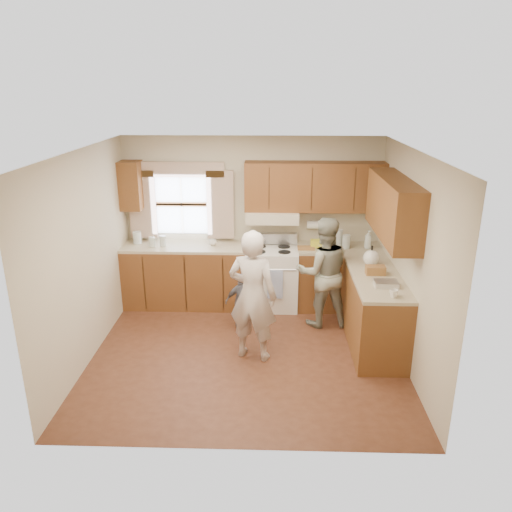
{
  "coord_description": "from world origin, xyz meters",
  "views": [
    {
      "loc": [
        0.29,
        -5.5,
        3.19
      ],
      "look_at": [
        0.1,
        0.4,
        1.15
      ],
      "focal_mm": 35.0,
      "sensor_mm": 36.0,
      "label": 1
    }
  ],
  "objects_px": {
    "woman_left": "(253,296)",
    "child": "(242,301)",
    "woman_right": "(323,272)",
    "stove": "(272,277)"
  },
  "relations": [
    {
      "from": "stove",
      "to": "woman_right",
      "type": "height_order",
      "value": "woman_right"
    },
    {
      "from": "woman_left",
      "to": "stove",
      "type": "bearing_deg",
      "value": -81.72
    },
    {
      "from": "child",
      "to": "stove",
      "type": "bearing_deg",
      "value": -125.65
    },
    {
      "from": "woman_left",
      "to": "woman_right",
      "type": "height_order",
      "value": "woman_left"
    },
    {
      "from": "stove",
      "to": "woman_left",
      "type": "bearing_deg",
      "value": -98.48
    },
    {
      "from": "woman_left",
      "to": "child",
      "type": "bearing_deg",
      "value": -60.7
    },
    {
      "from": "woman_left",
      "to": "child",
      "type": "distance_m",
      "value": 0.88
    },
    {
      "from": "stove",
      "to": "woman_right",
      "type": "bearing_deg",
      "value": -39.9
    },
    {
      "from": "stove",
      "to": "child",
      "type": "distance_m",
      "value": 0.85
    },
    {
      "from": "woman_left",
      "to": "woman_right",
      "type": "distance_m",
      "value": 1.31
    }
  ]
}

